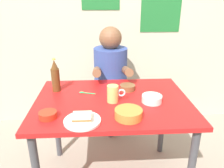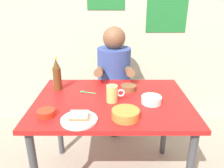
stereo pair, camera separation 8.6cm
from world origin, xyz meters
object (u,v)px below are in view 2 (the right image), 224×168
at_px(stool, 114,107).
at_px(sandwich, 79,116).
at_px(beer_mug, 113,94).
at_px(dining_table, 112,111).
at_px(soup_bowl_orange, 126,114).
at_px(beer_bottle, 57,75).
at_px(person_seated, 114,69).
at_px(plate_orange, 79,120).

relative_size(stool, sandwich, 4.09).
distance_m(stool, beer_mug, 0.80).
relative_size(dining_table, soup_bowl_orange, 6.47).
relative_size(sandwich, beer_mug, 0.87).
height_order(beer_bottle, soup_bowl_orange, beer_bottle).
bearing_deg(beer_mug, beer_bottle, 153.60).
xyz_separation_m(person_seated, plate_orange, (-0.22, -0.91, -0.02)).
bearing_deg(stool, beer_bottle, -134.75).
bearing_deg(beer_mug, stool, 88.84).
distance_m(sandwich, beer_bottle, 0.53).
xyz_separation_m(beer_mug, soup_bowl_orange, (0.08, -0.23, -0.03)).
height_order(person_seated, beer_bottle, person_seated).
relative_size(dining_table, sandwich, 10.00).
bearing_deg(dining_table, stool, 88.21).
bearing_deg(person_seated, beer_mug, -91.18).
distance_m(person_seated, beer_bottle, 0.63).
xyz_separation_m(plate_orange, beer_bottle, (-0.23, 0.47, 0.11)).
distance_m(beer_bottle, soup_bowl_orange, 0.68).
relative_size(plate_orange, sandwich, 2.00).
height_order(stool, beer_bottle, beer_bottle).
bearing_deg(soup_bowl_orange, plate_orange, -173.35).
height_order(dining_table, stool, dining_table).
distance_m(stool, person_seated, 0.42).
bearing_deg(sandwich, person_seated, 76.69).
relative_size(beer_mug, beer_bottle, 0.48).
distance_m(plate_orange, beer_mug, 0.33).
height_order(stool, plate_orange, plate_orange).
bearing_deg(stool, plate_orange, -103.16).
xyz_separation_m(beer_bottle, soup_bowl_orange, (0.51, -0.44, -0.09)).
distance_m(stool, beer_bottle, 0.81).
bearing_deg(soup_bowl_orange, person_seated, 94.09).
xyz_separation_m(plate_orange, soup_bowl_orange, (0.28, 0.03, 0.02)).
relative_size(beer_bottle, soup_bowl_orange, 1.54).
relative_size(stool, person_seated, 0.63).
height_order(dining_table, person_seated, person_seated).
height_order(stool, sandwich, sandwich).
distance_m(plate_orange, soup_bowl_orange, 0.28).
xyz_separation_m(stool, soup_bowl_orange, (0.06, -0.89, 0.42)).
relative_size(person_seated, sandwich, 6.54).
distance_m(dining_table, plate_orange, 0.36).
height_order(dining_table, beer_mug, beer_mug).
xyz_separation_m(dining_table, plate_orange, (-0.20, -0.29, 0.10)).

